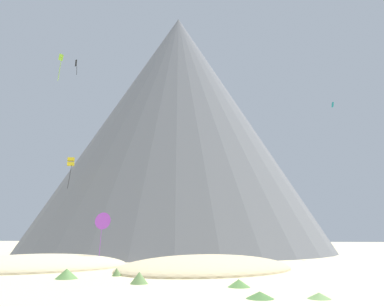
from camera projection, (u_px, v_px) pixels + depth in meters
ground_plane at (146, 296)px, 28.81m from camera, size 400.00×400.00×0.00m
dune_foreground_left at (37, 268)px, 52.39m from camera, size 29.56×29.58×3.56m
dune_foreground_right at (206, 270)px, 50.15m from camera, size 30.12×31.23×3.58m
bush_far_left at (67, 274)px, 39.95m from camera, size 2.73×2.73×1.00m
bush_mid_center at (117, 272)px, 42.50m from camera, size 1.45×1.45×0.84m
bush_near_left at (260, 295)px, 27.76m from camera, size 2.37×2.37×0.48m
bush_ridge_crest at (139, 278)px, 35.94m from camera, size 1.69×1.69×1.06m
bush_far_right at (239, 283)px, 33.69m from camera, size 2.43×2.43×0.66m
bush_near_right at (319, 296)px, 27.69m from camera, size 2.29×2.29×0.42m
rock_massif at (176, 137)px, 105.44m from camera, size 99.58×99.58×63.10m
kite_violet_low at (102, 221)px, 56.71m from camera, size 2.17×2.28×6.40m
kite_lime_high at (61, 62)px, 63.34m from camera, size 0.63×0.79×4.40m
kite_yellow_mid at (71, 162)px, 74.33m from camera, size 1.73×1.72×5.72m
kite_indigo_mid at (238, 162)px, 81.10m from camera, size 0.62×0.92×3.51m
kite_teal_high at (333, 105)px, 81.87m from camera, size 0.34×1.00×1.22m
kite_black_high at (76, 64)px, 82.94m from camera, size 0.69×0.69×3.32m
kite_red_mid at (169, 154)px, 87.12m from camera, size 1.72×1.75×5.32m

